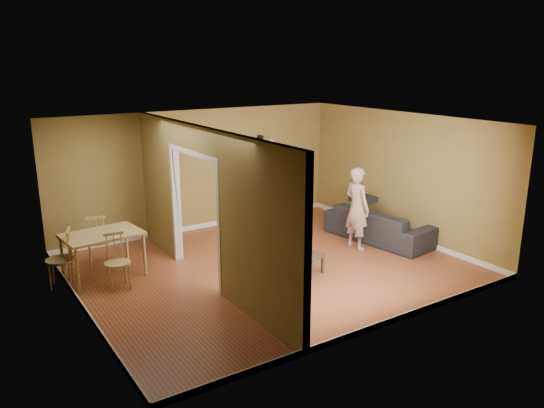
{
  "coord_description": "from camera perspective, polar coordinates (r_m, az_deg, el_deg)",
  "views": [
    {
      "loc": [
        -4.8,
        -7.5,
        3.6
      ],
      "look_at": [
        0.2,
        0.2,
        1.1
      ],
      "focal_mm": 35.0,
      "sensor_mm": 36.0,
      "label": 1
    }
  ],
  "objects": [
    {
      "name": "partition",
      "position": [
        8.63,
        -7.09,
        -0.34
      ],
      "size": [
        0.22,
        5.5,
        2.6
      ],
      "primitive_type": null,
      "color": "olive",
      "rests_on": "ground"
    },
    {
      "name": "dining_table",
      "position": [
        9.4,
        -17.8,
        -3.48
      ],
      "size": [
        1.25,
        0.84,
        0.78
      ],
      "rotation": [
        0.0,
        0.0,
        0.1
      ],
      "color": "tan",
      "rests_on": "ground"
    },
    {
      "name": "wall_speaker",
      "position": [
        12.1,
        -1.27,
        7.15
      ],
      "size": [
        0.1,
        0.1,
        0.1
      ],
      "primitive_type": "cube",
      "color": "black",
      "rests_on": "room_shell"
    },
    {
      "name": "chair_near",
      "position": [
        8.96,
        -16.3,
        -5.97
      ],
      "size": [
        0.46,
        0.46,
        0.91
      ],
      "primitive_type": null,
      "rotation": [
        0.0,
        0.0,
        -0.11
      ],
      "color": "tan",
      "rests_on": "ground"
    },
    {
      "name": "paper_box_navy_c",
      "position": [
        11.95,
        -1.7,
        5.05
      ],
      "size": [
        0.46,
        0.3,
        0.24
      ],
      "primitive_type": "cube",
      "color": "navy",
      "rests_on": "bookshelf"
    },
    {
      "name": "coffee_table",
      "position": [
        9.23,
        3.61,
        -5.74
      ],
      "size": [
        0.53,
        0.53,
        0.35
      ],
      "rotation": [
        0.0,
        0.0,
        0.34
      ],
      "color": "#34281E",
      "rests_on": "ground"
    },
    {
      "name": "paper_box_navy_b",
      "position": [
        12.01,
        -1.63,
        3.92
      ],
      "size": [
        0.45,
        0.29,
        0.23
      ],
      "primitive_type": "cube",
      "color": "navy",
      "rests_on": "bookshelf"
    },
    {
      "name": "bookshelf",
      "position": [
        12.09,
        -1.88,
        2.51
      ],
      "size": [
        0.79,
        0.35,
        1.88
      ],
      "color": "white",
      "rests_on": "ground"
    },
    {
      "name": "room_shell",
      "position": [
        9.2,
        -0.37,
        0.75
      ],
      "size": [
        6.5,
        6.5,
        6.5
      ],
      "color": "#92553B",
      "rests_on": "ground"
    },
    {
      "name": "paper_box_teal",
      "position": [
        12.03,
        -2.04,
        2.15
      ],
      "size": [
        0.44,
        0.29,
        0.23
      ],
      "primitive_type": "cube",
      "color": "#1E796E",
      "rests_on": "bookshelf"
    },
    {
      "name": "game_controller",
      "position": [
        9.23,
        2.85,
        -5.28
      ],
      "size": [
        0.17,
        0.04,
        0.03
      ],
      "primitive_type": "cube",
      "color": "white",
      "rests_on": "coffee_table"
    },
    {
      "name": "chair_left",
      "position": [
        9.31,
        -21.89,
        -5.46
      ],
      "size": [
        0.57,
        0.57,
        0.97
      ],
      "primitive_type": null,
      "rotation": [
        0.0,
        0.0,
        -1.91
      ],
      "color": "beige",
      "rests_on": "ground"
    },
    {
      "name": "sofa",
      "position": [
        11.08,
        11.44,
        -1.66
      ],
      "size": [
        2.42,
        1.29,
        0.88
      ],
      "primitive_type": "imported",
      "rotation": [
        0.0,
        0.0,
        1.7
      ],
      "color": "#2B2B2C",
      "rests_on": "ground"
    },
    {
      "name": "chair_far",
      "position": [
        10.06,
        -18.25,
        -3.63
      ],
      "size": [
        0.54,
        0.54,
        0.96
      ],
      "primitive_type": null,
      "rotation": [
        0.0,
        0.0,
        2.88
      ],
      "color": "tan",
      "rests_on": "ground"
    },
    {
      "name": "person",
      "position": [
        10.41,
        9.15,
        0.31
      ],
      "size": [
        0.7,
        0.56,
        1.91
      ],
      "primitive_type": "imported",
      "rotation": [
        0.0,
        0.0,
        1.59
      ],
      "color": "slate",
      "rests_on": "ground"
    },
    {
      "name": "paper_box_navy_a",
      "position": [
        12.15,
        -1.84,
        0.44
      ],
      "size": [
        0.4,
        0.26,
        0.21
      ],
      "primitive_type": "cube",
      "color": "#171454",
      "rests_on": "bookshelf"
    }
  ]
}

